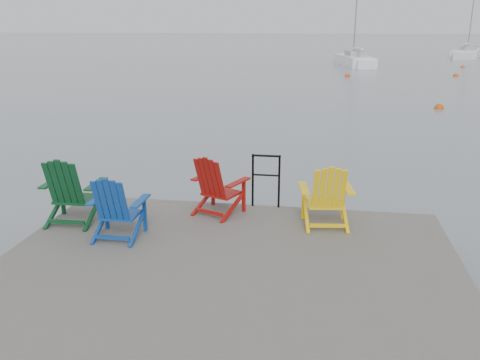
% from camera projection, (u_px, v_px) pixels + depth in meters
% --- Properties ---
extents(ground, '(400.00, 400.00, 0.00)m').
position_uv_depth(ground, '(223.00, 308.00, 6.44)').
color(ground, slate).
rests_on(ground, ground).
extents(dock, '(6.00, 5.00, 1.40)m').
position_uv_depth(dock, '(223.00, 283.00, 6.34)').
color(dock, '#322F2C').
rests_on(dock, ground).
extents(handrail, '(0.48, 0.04, 0.90)m').
position_uv_depth(handrail, '(266.00, 176.00, 8.41)').
color(handrail, black).
rests_on(handrail, dock).
extents(chair_green, '(0.86, 0.80, 1.06)m').
position_uv_depth(chair_green, '(71.00, 190.00, 7.70)').
color(chair_green, '#0B3D1C').
rests_on(chair_green, dock).
extents(chair_blue, '(0.76, 0.70, 0.95)m').
position_uv_depth(chair_blue, '(116.00, 207.00, 7.16)').
color(chair_blue, navy).
rests_on(chair_blue, dock).
extents(chair_red, '(0.95, 0.91, 0.98)m').
position_uv_depth(chair_red, '(217.00, 185.00, 8.09)').
color(chair_red, maroon).
rests_on(chair_red, dock).
extents(chair_yellow, '(0.86, 0.81, 0.99)m').
position_uv_depth(chair_yellow, '(327.00, 195.00, 7.58)').
color(chair_yellow, yellow).
rests_on(chair_yellow, dock).
extents(sailboat_near, '(3.37, 8.01, 10.82)m').
position_uv_depth(sailboat_near, '(354.00, 61.00, 44.43)').
color(sailboat_near, white).
rests_on(sailboat_near, ground).
extents(sailboat_mid, '(5.44, 10.12, 13.37)m').
position_uv_depth(sailboat_mid, '(467.00, 53.00, 55.71)').
color(sailboat_mid, white).
rests_on(sailboat_mid, ground).
extents(buoy_a, '(0.41, 0.41, 0.41)m').
position_uv_depth(buoy_a, '(439.00, 108.00, 21.63)').
color(buoy_a, '#C5480B').
rests_on(buoy_a, ground).
extents(buoy_b, '(0.40, 0.40, 0.40)m').
position_uv_depth(buoy_b, '(347.00, 77.00, 34.74)').
color(buoy_b, '#CE400C').
rests_on(buoy_b, ground).
extents(buoy_c, '(0.39, 0.39, 0.39)m').
position_uv_depth(buoy_c, '(456.00, 76.00, 35.05)').
color(buoy_c, '#DE480D').
rests_on(buoy_c, ground).
extents(buoy_d, '(0.34, 0.34, 0.34)m').
position_uv_depth(buoy_d, '(463.00, 67.00, 42.19)').
color(buoy_d, '#E6450D').
rests_on(buoy_d, ground).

